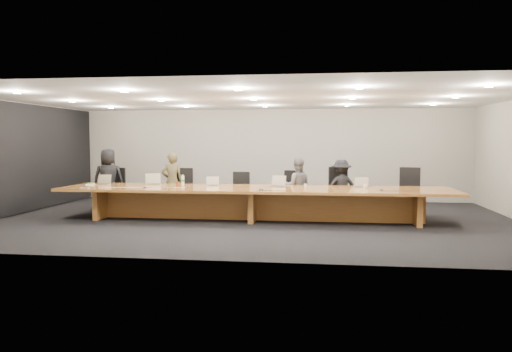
{
  "coord_description": "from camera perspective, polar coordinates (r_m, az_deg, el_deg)",
  "views": [
    {
      "loc": [
        1.55,
        -11.35,
        1.82
      ],
      "look_at": [
        0.0,
        0.3,
        1.0
      ],
      "focal_mm": 35.0,
      "sensor_mm": 36.0,
      "label": 1
    }
  ],
  "objects": [
    {
      "name": "mic_right",
      "position": [
        11.17,
        14.15,
        -1.56
      ],
      "size": [
        0.13,
        0.13,
        0.03
      ],
      "primitive_type": "cone",
      "rotation": [
        0.0,
        0.0,
        0.36
      ],
      "color": "black",
      "rests_on": "conference_table"
    },
    {
      "name": "laptop_d",
      "position": [
        11.72,
        2.4,
        -0.58
      ],
      "size": [
        0.41,
        0.35,
        0.27
      ],
      "primitive_type": null,
      "rotation": [
        0.0,
        0.0,
        -0.31
      ],
      "color": "tan",
      "rests_on": "conference_table"
    },
    {
      "name": "person_c",
      "position": [
        12.55,
        4.76,
        -1.16
      ],
      "size": [
        0.72,
        0.59,
        1.39
      ],
      "primitive_type": "imported",
      "rotation": [
        0.0,
        0.0,
        3.24
      ],
      "color": "#5D5D5F",
      "rests_on": "ground"
    },
    {
      "name": "laptop_b",
      "position": [
        12.52,
        -11.67,
        -0.33
      ],
      "size": [
        0.44,
        0.38,
        0.29
      ],
      "primitive_type": null,
      "rotation": [
        0.0,
        0.0,
        0.37
      ],
      "color": "tan",
      "rests_on": "conference_table"
    },
    {
      "name": "notepad",
      "position": [
        12.92,
        -18.38,
        -0.94
      ],
      "size": [
        0.26,
        0.22,
        0.01
      ],
      "primitive_type": "cube",
      "rotation": [
        0.0,
        0.0,
        0.24
      ],
      "color": "white",
      "rests_on": "conference_table"
    },
    {
      "name": "paper_cup_near",
      "position": [
        11.66,
        5.67,
        -1.09
      ],
      "size": [
        0.08,
        0.08,
        0.08
      ],
      "primitive_type": "cone",
      "rotation": [
        0.0,
        0.0,
        -0.12
      ],
      "color": "silver",
      "rests_on": "conference_table"
    },
    {
      "name": "chair_mid_right",
      "position": [
        12.73,
        3.92,
        -1.75
      ],
      "size": [
        0.68,
        0.68,
        1.1
      ],
      "primitive_type": null,
      "rotation": [
        0.0,
        0.0,
        -0.26
      ],
      "color": "black",
      "rests_on": "ground"
    },
    {
      "name": "laptop_e",
      "position": [
        11.76,
        11.88,
        -0.71
      ],
      "size": [
        0.36,
        0.29,
        0.25
      ],
      "primitive_type": null,
      "rotation": [
        0.0,
        0.0,
        -0.21
      ],
      "color": "tan",
      "rests_on": "conference_table"
    },
    {
      "name": "person_b",
      "position": [
        13.25,
        -9.56,
        -0.63
      ],
      "size": [
        0.65,
        0.53,
        1.53
      ],
      "primitive_type": "imported",
      "rotation": [
        0.0,
        0.0,
        3.47
      ],
      "color": "#403B22",
      "rests_on": "ground"
    },
    {
      "name": "person_d",
      "position": [
        12.54,
        9.71,
        -1.25
      ],
      "size": [
        0.98,
        0.69,
        1.37
      ],
      "primitive_type": "imported",
      "rotation": [
        0.0,
        0.0,
        3.37
      ],
      "color": "black",
      "rests_on": "ground"
    },
    {
      "name": "amber_mug",
      "position": [
        11.98,
        -8.92,
        -0.93
      ],
      "size": [
        0.09,
        0.09,
        0.11
      ],
      "primitive_type": "cylinder",
      "rotation": [
        0.0,
        0.0,
        0.05
      ],
      "color": "brown",
      "rests_on": "conference_table"
    },
    {
      "name": "laptop_a",
      "position": [
        12.84,
        -17.11,
        -0.39
      ],
      "size": [
        0.33,
        0.24,
        0.26
      ],
      "primitive_type": null,
      "rotation": [
        0.0,
        0.0,
        0.02
      ],
      "color": "tan",
      "rests_on": "conference_table"
    },
    {
      "name": "back_wall",
      "position": [
        15.44,
        1.81,
        2.43
      ],
      "size": [
        12.0,
        0.02,
        2.8
      ],
      "primitive_type": "cube",
      "color": "#B7B3A6",
      "rests_on": "ground"
    },
    {
      "name": "laptop_c",
      "position": [
        11.97,
        -4.95,
        -0.59
      ],
      "size": [
        0.34,
        0.29,
        0.23
      ],
      "primitive_type": null,
      "rotation": [
        0.0,
        0.0,
        0.27
      ],
      "color": "#BAAA8E",
      "rests_on": "conference_table"
    },
    {
      "name": "av_box",
      "position": [
        11.95,
        -18.98,
        -1.3
      ],
      "size": [
        0.19,
        0.15,
        0.03
      ],
      "primitive_type": "cube",
      "rotation": [
        0.0,
        0.0,
        0.03
      ],
      "color": "silver",
      "rests_on": "conference_table"
    },
    {
      "name": "mic_center",
      "position": [
        10.9,
        0.57,
        -1.56
      ],
      "size": [
        0.16,
        0.16,
        0.03
      ],
      "primitive_type": "cone",
      "rotation": [
        0.0,
        0.0,
        -0.31
      ],
      "color": "black",
      "rests_on": "conference_table"
    },
    {
      "name": "chair_far_left",
      "position": [
        13.92,
        -16.0,
        -1.34
      ],
      "size": [
        0.62,
        0.62,
        1.13
      ],
      "primitive_type": null,
      "rotation": [
        0.0,
        0.0,
        -0.07
      ],
      "color": "black",
      "rests_on": "ground"
    },
    {
      "name": "person_a",
      "position": [
        13.76,
        -16.51,
        -0.35
      ],
      "size": [
        0.9,
        0.7,
        1.64
      ],
      "primitive_type": "imported",
      "rotation": [
        0.0,
        0.0,
        3.39
      ],
      "color": "black",
      "rests_on": "ground"
    },
    {
      "name": "chair_right",
      "position": [
        12.67,
        9.75,
        -1.59
      ],
      "size": [
        0.78,
        0.78,
        1.2
      ],
      "primitive_type": null,
      "rotation": [
        0.0,
        0.0,
        0.34
      ],
      "color": "black",
      "rests_on": "ground"
    },
    {
      "name": "chair_mid_left",
      "position": [
        12.81,
        -1.87,
        -1.81
      ],
      "size": [
        0.56,
        0.56,
        1.05
      ],
      "primitive_type": null,
      "rotation": [
        0.0,
        0.0,
        -0.05
      ],
      "color": "black",
      "rests_on": "ground"
    },
    {
      "name": "ground",
      "position": [
        11.6,
        -0.2,
        -5.03
      ],
      "size": [
        12.0,
        12.0,
        0.0
      ],
      "primitive_type": "plane",
      "color": "black",
      "rests_on": "ground"
    },
    {
      "name": "paper_cup_far",
      "position": [
        11.5,
        12.34,
        -1.18
      ],
      "size": [
        0.11,
        0.11,
        0.1
      ],
      "primitive_type": "cone",
      "rotation": [
        0.0,
        0.0,
        -0.37
      ],
      "color": "silver",
      "rests_on": "conference_table"
    },
    {
      "name": "conference_table",
      "position": [
        11.53,
        -0.2,
        -2.48
      ],
      "size": [
        9.0,
        1.8,
        0.75
      ],
      "color": "brown",
      "rests_on": "ground"
    },
    {
      "name": "chair_far_right",
      "position": [
        12.82,
        17.07,
        -1.65
      ],
      "size": [
        0.74,
        0.74,
        1.2
      ],
      "primitive_type": null,
      "rotation": [
        0.0,
        0.0,
        -0.25
      ],
      "color": "black",
      "rests_on": "ground"
    },
    {
      "name": "chair_left",
      "position": [
        13.1,
        -8.52,
        -1.52
      ],
      "size": [
        0.6,
        0.6,
        1.14
      ],
      "primitive_type": null,
      "rotation": [
        0.0,
        0.0,
        -0.04
      ],
      "color": "black",
      "rests_on": "ground"
    },
    {
      "name": "left_wall_panel",
      "position": [
        13.61,
        -25.84,
        1.7
      ],
      "size": [
        0.08,
        7.84,
        2.74
      ],
      "primitive_type": "cube",
      "color": "black",
      "rests_on": "ground"
    },
    {
      "name": "mic_left",
      "position": [
        11.77,
        -12.56,
        -1.25
      ],
      "size": [
        0.15,
        0.15,
        0.03
      ],
      "primitive_type": "cone",
      "rotation": [
        0.0,
        0.0,
        0.43
      ],
      "color": "black",
      "rests_on": "conference_table"
    },
    {
      "name": "lime_gadget",
      "position": [
        12.93,
        -18.34,
        -0.85
      ],
      "size": [
        0.17,
        0.11,
        0.02
      ],
      "primitive_type": "cube",
      "rotation": [
        0.0,
        0.0,
        -0.16
      ],
      "color": "#4FC233",
      "rests_on": "notepad"
    },
    {
      "name": "water_bottle",
      "position": [
        12.17,
        -8.37,
        -0.52
      ],
      "size": [
        0.1,
        0.1,
        0.25
      ],
      "primitive_type": "cylinder",
      "rotation": [
        0.0,
        0.0,
        -0.38
      ],
      "color": "silver",
      "rests_on": "conference_table"
    }
  ]
}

